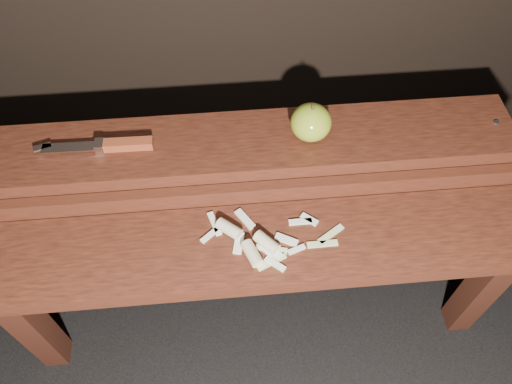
{
  "coord_description": "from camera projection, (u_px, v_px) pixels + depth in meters",
  "views": [
    {
      "loc": [
        -0.06,
        -0.57,
        1.33
      ],
      "look_at": [
        0.0,
        0.06,
        0.45
      ],
      "focal_mm": 35.0,
      "sensor_mm": 36.0,
      "label": 1
    }
  ],
  "objects": [
    {
      "name": "ground",
      "position": [
        258.0,
        302.0,
        1.41
      ],
      "size": [
        60.0,
        60.0,
        0.0
      ],
      "primitive_type": "plane",
      "color": "black"
    },
    {
      "name": "bench_front_tier",
      "position": [
        261.0,
        262.0,
        1.09
      ],
      "size": [
        1.2,
        0.2,
        0.42
      ],
      "color": "black",
      "rests_on": "ground"
    },
    {
      "name": "bench_rear_tier",
      "position": [
        252.0,
        165.0,
        1.17
      ],
      "size": [
        1.2,
        0.21,
        0.5
      ],
      "color": "black",
      "rests_on": "ground"
    },
    {
      "name": "apple",
      "position": [
        311.0,
        122.0,
        1.08
      ],
      "size": [
        0.09,
        0.09,
        0.09
      ],
      "color": "olive",
      "rests_on": "bench_rear_tier"
    },
    {
      "name": "knife",
      "position": [
        113.0,
        145.0,
        1.08
      ],
      "size": [
        0.26,
        0.04,
        0.02
      ],
      "color": "maroon",
      "rests_on": "bench_rear_tier"
    },
    {
      "name": "apple_scraps",
      "position": [
        257.0,
        241.0,
        1.04
      ],
      "size": [
        0.31,
        0.16,
        0.03
      ],
      "color": "beige",
      "rests_on": "bench_front_tier"
    }
  ]
}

